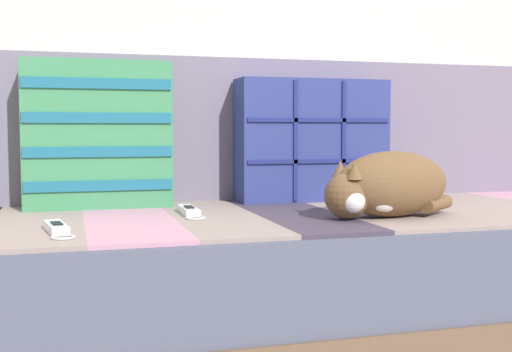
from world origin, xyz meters
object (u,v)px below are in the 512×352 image
Objects in this scene: game_remote_near at (189,211)px; throw_pillow_striped at (98,135)px; throw_pillow_quilted at (312,140)px; game_remote_far at (57,228)px; sleeping_cat at (386,186)px; couch at (324,282)px.

throw_pillow_striped is at bearing 134.13° from game_remote_near.
game_remote_near is (0.21, -0.22, -0.19)m from throw_pillow_striped.
throw_pillow_quilted is 2.41× the size of game_remote_far.
game_remote_far is (-0.78, -0.02, -0.07)m from sleeping_cat.
throw_pillow_quilted is at bearing 95.26° from sleeping_cat.
sleeping_cat reaches higher than game_remote_far.
game_remote_far is (-0.74, -0.43, -0.18)m from throw_pillow_quilted.
throw_pillow_striped is at bearing 160.14° from couch.
game_remote_far is at bearing -162.88° from couch.
sleeping_cat reaches higher than couch.
throw_pillow_quilted is at bearing 27.83° from game_remote_near.
throw_pillow_striped is 0.80m from sleeping_cat.
game_remote_far is (-0.10, -0.43, -0.19)m from throw_pillow_striped.
throw_pillow_striped reaches higher than sleeping_cat.
sleeping_cat is 0.50m from game_remote_near.
throw_pillow_quilted is 2.38× the size of game_remote_near.
sleeping_cat is at bearing -31.35° from throw_pillow_striped.
sleeping_cat is (0.08, -0.20, 0.28)m from couch.
couch is 0.35m from sleeping_cat.
sleeping_cat is at bearing -67.58° from couch.
throw_pillow_striped is 0.36m from game_remote_near.
throw_pillow_striped is (-0.63, -0.00, 0.02)m from throw_pillow_quilted.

